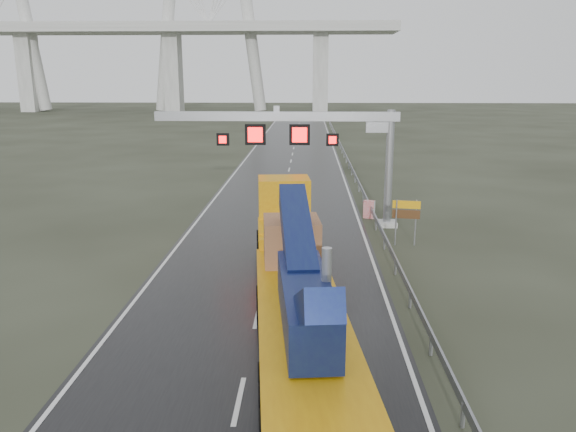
{
  "coord_description": "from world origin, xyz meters",
  "views": [
    {
      "loc": [
        1.94,
        -16.34,
        9.04
      ],
      "look_at": [
        1.07,
        7.38,
        3.2
      ],
      "focal_mm": 35.0,
      "sensor_mm": 36.0,
      "label": 1
    }
  ],
  "objects_px": {
    "heavy_haul_truck": "(294,259)",
    "striped_barrier": "(369,209)",
    "exit_sign_pair": "(406,214)",
    "sign_gantry": "(311,136)"
  },
  "relations": [
    {
      "from": "heavy_haul_truck",
      "to": "striped_barrier",
      "type": "relative_size",
      "value": 17.34
    },
    {
      "from": "heavy_haul_truck",
      "to": "striped_barrier",
      "type": "xyz_separation_m",
      "value": [
        4.62,
        14.52,
        -1.26
      ]
    },
    {
      "from": "heavy_haul_truck",
      "to": "exit_sign_pair",
      "type": "distance_m",
      "value": 10.26
    },
    {
      "from": "sign_gantry",
      "to": "exit_sign_pair",
      "type": "distance_m",
      "value": 7.7
    },
    {
      "from": "exit_sign_pair",
      "to": "sign_gantry",
      "type": "bearing_deg",
      "value": 150.68
    },
    {
      "from": "sign_gantry",
      "to": "exit_sign_pair",
      "type": "height_order",
      "value": "sign_gantry"
    },
    {
      "from": "sign_gantry",
      "to": "striped_barrier",
      "type": "height_order",
      "value": "sign_gantry"
    },
    {
      "from": "heavy_haul_truck",
      "to": "striped_barrier",
      "type": "height_order",
      "value": "heavy_haul_truck"
    },
    {
      "from": "heavy_haul_truck",
      "to": "sign_gantry",
      "type": "bearing_deg",
      "value": 81.04
    },
    {
      "from": "exit_sign_pair",
      "to": "heavy_haul_truck",
      "type": "bearing_deg",
      "value": -116.4
    }
  ]
}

